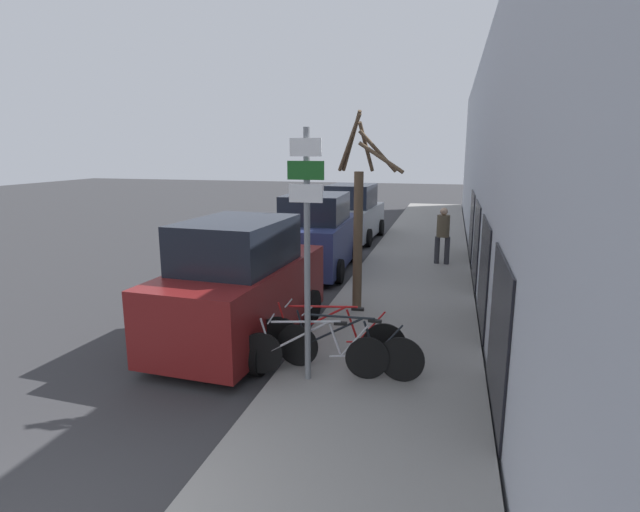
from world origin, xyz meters
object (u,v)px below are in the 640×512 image
Objects in this scene: street_tree at (359,219)px; bicycle_2 at (331,337)px; parked_car_2 at (352,215)px; pedestrian_near at (443,232)px; parked_car_0 at (241,286)px; parked_car_1 at (317,236)px; bicycle_1 at (348,349)px; signpost at (307,243)px; bicycle_0 at (314,352)px.

bicycle_2 is at bearing -88.69° from street_tree.
pedestrian_near is (3.63, -4.21, 0.14)m from parked_car_2.
pedestrian_near is (3.57, 6.96, 0.08)m from parked_car_0.
parked_car_1 is at bearing -87.82° from parked_car_2.
bicycle_1 is 0.56× the size of street_tree.
signpost is 0.87× the size of parked_car_2.
pedestrian_near is (1.25, 8.24, 0.59)m from bicycle_1.
parked_car_1 is 1.03× the size of parked_car_2.
street_tree is (-0.07, 2.85, 1.58)m from bicycle_2.
bicycle_1 is at bearing -73.06° from bicycle_0.
bicycle_1 is 0.55× the size of parked_car_2.
parked_car_0 is at bearing -134.06° from street_tree.
bicycle_1 is 7.41m from parked_car_1.
street_tree is (1.89, 1.95, 1.08)m from parked_car_0.
signpost is 8.84m from pedestrian_near.
bicycle_0 is 0.53× the size of parked_car_2.
signpost reaches higher than parked_car_1.
parked_car_0 is at bearing -116.98° from pedestrian_near.
bicycle_1 is 1.38× the size of pedestrian_near.
signpost is 1.86m from bicycle_2.
pedestrian_near is (3.64, 1.24, 0.08)m from parked_car_1.
parked_car_2 is (-1.88, 12.68, 0.47)m from bicycle_0.
bicycle_1 is at bearing -73.21° from parked_car_1.
signpost is 2.17× the size of pedestrian_near.
parked_car_0 reaches higher than parked_car_1.
parked_car_0 reaches higher than bicycle_0.
bicycle_2 is (-0.37, 0.38, 0.01)m from bicycle_1.
bicycle_0 is at bearing 61.28° from signpost.
bicycle_2 is 3.26m from street_tree.
parked_car_0 is (-2.32, 1.28, 0.51)m from bicycle_1.
bicycle_2 is 0.58× the size of street_tree.
bicycle_2 is at bearing 48.61° from bicycle_1.
parked_car_0 reaches higher than bicycle_2.
parked_car_2 is at bearing 0.46° from bicycle_0.
bicycle_2 is 0.57× the size of parked_car_2.
parked_car_0 reaches higher than pedestrian_near.
signpost is at bearing -91.95° from street_tree.
parked_car_1 is at bearing 117.34° from street_tree.
signpost is 1.52× the size of bicycle_2.
street_tree is (0.06, 3.45, 1.60)m from bicycle_0.
bicycle_0 is at bearing -36.41° from parked_car_0.
bicycle_0 is 0.54m from bicycle_1.
pedestrian_near is 5.38m from street_tree.
parked_car_2 is (0.01, 5.45, -0.05)m from parked_car_1.
parked_car_2 reaches higher than bicycle_2.
street_tree is at bearing -2.53° from bicycle_2.
bicycle_2 is (0.12, 0.60, 0.02)m from bicycle_0.
bicycle_0 is 3.81m from street_tree.
street_tree is at bearing 48.92° from parked_car_0.
parked_car_1 reaches higher than bicycle_1.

